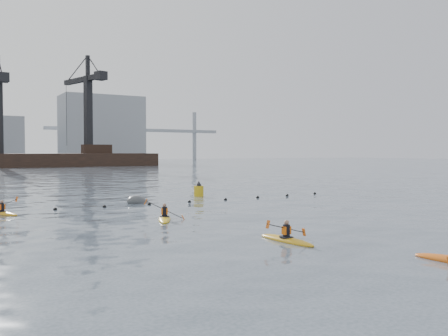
{
  "coord_description": "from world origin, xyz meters",
  "views": [
    {
      "loc": [
        -10.83,
        -7.52,
        3.58
      ],
      "look_at": [
        0.51,
        11.61,
        2.8
      ],
      "focal_mm": 38.0,
      "sensor_mm": 36.0,
      "label": 1
    }
  ],
  "objects": [
    {
      "name": "kayaker_1",
      "position": [
        0.86,
        7.32,
        0.09
      ],
      "size": [
        2.06,
        3.06,
        1.04
      ],
      "rotation": [
        0.0,
        0.0,
        0.08
      ],
      "color": "gold",
      "rests_on": "ground"
    },
    {
      "name": "ground",
      "position": [
        0.0,
        0.0,
        0.0
      ],
      "size": [
        400.0,
        400.0,
        0.0
      ],
      "primitive_type": "plane",
      "color": "#36454E",
      "rests_on": "ground"
    },
    {
      "name": "kayaker_5",
      "position": [
        -8.02,
        22.04,
        0.09
      ],
      "size": [
        1.84,
        2.85,
        1.05
      ],
      "rotation": [
        0.0,
        0.0,
        0.45
      ],
      "color": "orange",
      "rests_on": "ground"
    },
    {
      "name": "mooring_buoy",
      "position": [
        0.78,
        23.93,
        0.0
      ],
      "size": [
        2.42,
        2.2,
        1.38
      ],
      "primitive_type": "ellipsoid",
      "rotation": [
        0.0,
        0.21,
        0.63
      ],
      "color": "#383B3D",
      "rests_on": "ground"
    },
    {
      "name": "nav_buoy",
      "position": [
        6.68,
        25.97,
        0.42
      ],
      "size": [
        0.77,
        0.77,
        1.4
      ],
      "color": "#B88E12",
      "rests_on": "ground"
    },
    {
      "name": "float_line",
      "position": [
        -0.5,
        22.53,
        0.03
      ],
      "size": [
        33.24,
        0.73,
        0.24
      ],
      "color": "black",
      "rests_on": "ground"
    },
    {
      "name": "kayaker_3",
      "position": [
        -0.91,
        15.33,
        0.09
      ],
      "size": [
        2.01,
        3.04,
        1.23
      ],
      "rotation": [
        0.0,
        0.0,
        -0.42
      ],
      "color": "yellow",
      "rests_on": "ground"
    }
  ]
}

